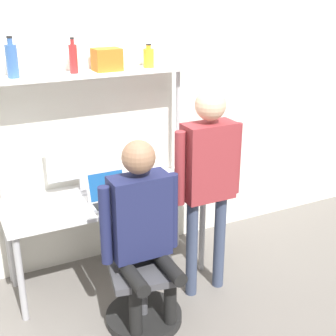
% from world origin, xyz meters
% --- Properties ---
extents(ground_plane, '(12.00, 12.00, 0.00)m').
position_xyz_m(ground_plane, '(0.00, 0.00, 0.00)').
color(ground_plane, slate).
extents(wall_back, '(8.00, 0.06, 2.70)m').
position_xyz_m(wall_back, '(0.00, 0.72, 1.35)').
color(wall_back, silver).
rests_on(wall_back, ground_plane).
extents(desk, '(1.62, 0.67, 0.73)m').
position_xyz_m(desk, '(0.00, 0.35, 0.65)').
color(desk, white).
rests_on(desk, ground_plane).
extents(shelf_unit, '(1.54, 0.28, 1.70)m').
position_xyz_m(shelf_unit, '(0.00, 0.54, 1.44)').
color(shelf_unit, white).
rests_on(shelf_unit, ground_plane).
extents(monitor, '(0.56, 0.18, 0.47)m').
position_xyz_m(monitor, '(-0.13, 0.53, 1.00)').
color(monitor, '#B7B7BC').
rests_on(monitor, desk).
extents(laptop, '(0.32, 0.25, 0.24)m').
position_xyz_m(laptop, '(-0.01, 0.24, 0.80)').
color(laptop, '#BCBCC1').
rests_on(laptop, desk).
extents(cell_phone, '(0.07, 0.15, 0.01)m').
position_xyz_m(cell_phone, '(0.24, 0.23, 0.74)').
color(cell_phone, '#264C8C').
rests_on(cell_phone, desk).
extents(office_chair, '(0.56, 0.56, 0.91)m').
position_xyz_m(office_chair, '(0.04, -0.28, 0.28)').
color(office_chair, black).
rests_on(office_chair, ground_plane).
extents(person_seated, '(0.57, 0.47, 1.38)m').
position_xyz_m(person_seated, '(0.03, -0.32, 0.81)').
color(person_seated, black).
rests_on(person_seated, ground_plane).
extents(person_standing, '(0.55, 0.22, 1.64)m').
position_xyz_m(person_standing, '(0.63, -0.18, 1.04)').
color(person_standing, '#38425B').
rests_on(person_standing, ground_plane).
extents(bottle_blue, '(0.08, 0.08, 0.29)m').
position_xyz_m(bottle_blue, '(-0.57, 0.54, 1.82)').
color(bottle_blue, '#335999').
rests_on(bottle_blue, shelf_unit).
extents(bottle_amber, '(0.09, 0.09, 0.19)m').
position_xyz_m(bottle_amber, '(0.48, 0.54, 1.78)').
color(bottle_amber, gold).
rests_on(bottle_amber, shelf_unit).
extents(bottle_red, '(0.06, 0.06, 0.26)m').
position_xyz_m(bottle_red, '(-0.13, 0.54, 1.81)').
color(bottle_red, maroon).
rests_on(bottle_red, shelf_unit).
extents(storage_box, '(0.21, 0.17, 0.17)m').
position_xyz_m(storage_box, '(0.13, 0.54, 1.78)').
color(storage_box, '#D1661E').
rests_on(storage_box, shelf_unit).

